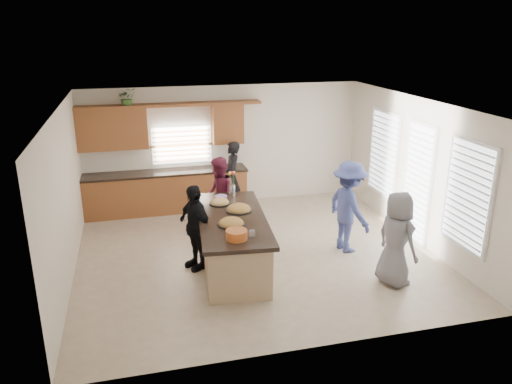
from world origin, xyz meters
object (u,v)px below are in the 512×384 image
object	(u,v)px
island	(232,243)
woman_left_back	(232,176)
woman_left_mid	(219,195)
salad_bowl	(236,234)
woman_right_back	(349,207)
woman_right_front	(397,239)
woman_left_front	(195,227)

from	to	relation	value
island	woman_left_back	bearing A→B (deg)	83.75
woman_left_back	woman_left_mid	world-z (taller)	woman_left_back
salad_bowl	woman_right_back	world-z (taller)	woman_right_back
woman_right_front	woman_right_back	bearing A→B (deg)	-7.40
woman_right_back	woman_right_front	xyz separation A→B (m)	(0.21, -1.40, -0.07)
woman_left_mid	woman_left_front	world-z (taller)	woman_left_mid
island	woman_left_mid	size ratio (longest dim) A/B	1.78
woman_left_mid	woman_right_back	xyz separation A→B (m)	(2.18, -1.52, 0.09)
woman_left_back	woman_right_back	distance (m)	3.22
salad_bowl	woman_left_back	world-z (taller)	woman_left_back
island	woman_right_front	size ratio (longest dim) A/B	1.74
salad_bowl	woman_left_back	xyz separation A→B (m)	(0.72, 3.85, -0.24)
island	woman_left_front	world-z (taller)	woman_left_front
woman_left_back	woman_left_front	bearing A→B (deg)	-10.76
woman_left_back	salad_bowl	bearing A→B (deg)	2.60
woman_right_front	island	bearing A→B (deg)	47.31
woman_right_back	woman_left_mid	bearing A→B (deg)	44.55
woman_left_mid	woman_right_front	size ratio (longest dim) A/B	0.98
salad_bowl	woman_left_mid	bearing A→B (deg)	85.76
island	salad_bowl	distance (m)	1.11
woman_left_mid	woman_right_front	distance (m)	3.78
island	woman_left_back	world-z (taller)	woman_left_back
woman_right_front	salad_bowl	bearing A→B (deg)	67.30
woman_left_front	woman_right_front	bearing A→B (deg)	40.75
woman_left_back	woman_right_front	bearing A→B (deg)	37.42
woman_left_back	woman_right_front	xyz separation A→B (m)	(1.87, -4.15, 0.00)
island	woman_left_front	bearing A→B (deg)	172.90
island	woman_left_front	xyz separation A→B (m)	(-0.63, 0.14, 0.32)
island	woman_left_front	size ratio (longest dim) A/B	1.82
woman_left_mid	woman_right_front	bearing A→B (deg)	44.44
woman_left_mid	woman_left_front	xyz separation A→B (m)	(-0.70, -1.54, -0.02)
salad_bowl	woman_right_front	xyz separation A→B (m)	(2.59, -0.30, -0.23)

